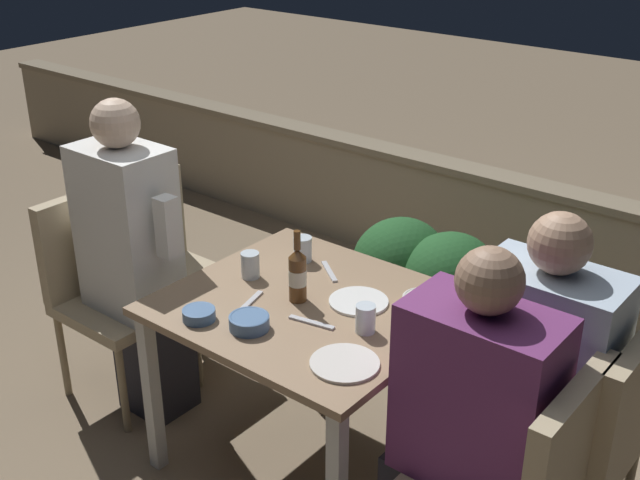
{
  "coord_description": "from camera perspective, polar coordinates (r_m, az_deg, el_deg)",
  "views": [
    {
      "loc": [
        1.6,
        -1.92,
        2.11
      ],
      "look_at": [
        0.0,
        0.07,
        0.93
      ],
      "focal_mm": 45.0,
      "sensor_mm": 36.0,
      "label": 1
    }
  ],
  "objects": [
    {
      "name": "ground_plane",
      "position": [
        3.27,
        -0.76,
        -15.29
      ],
      "size": [
        16.0,
        16.0,
        0.0
      ],
      "primitive_type": "plane",
      "color": "#847056"
    },
    {
      "name": "parapet_wall",
      "position": [
        4.39,
        14.02,
        0.21
      ],
      "size": [
        9.0,
        0.18,
        0.65
      ],
      "color": "gray",
      "rests_on": "ground_plane"
    },
    {
      "name": "dining_table",
      "position": [
        2.91,
        -0.82,
        -5.95
      ],
      "size": [
        0.97,
        0.88,
        0.71
      ],
      "color": "#937556",
      "rests_on": "ground_plane"
    },
    {
      "name": "planter_hedge",
      "position": [
        3.64,
        9.09,
        -3.95
      ],
      "size": [
        0.95,
        0.47,
        0.67
      ],
      "color": "brown",
      "rests_on": "ground_plane"
    },
    {
      "name": "chair_left_near",
      "position": [
        3.53,
        -14.89,
        -2.52
      ],
      "size": [
        0.47,
        0.47,
        0.89
      ],
      "color": "tan",
      "rests_on": "ground_plane"
    },
    {
      "name": "person_white_polo",
      "position": [
        3.32,
        -13.02,
        -1.4
      ],
      "size": [
        0.47,
        0.26,
        1.34
      ],
      "color": "#282833",
      "rests_on": "ground_plane"
    },
    {
      "name": "chair_left_far",
      "position": [
        3.65,
        -11.42,
        -1.21
      ],
      "size": [
        0.47,
        0.47,
        0.89
      ],
      "color": "tan",
      "rests_on": "ground_plane"
    },
    {
      "name": "chair_right_near",
      "position": [
        2.45,
        14.44,
        -16.03
      ],
      "size": [
        0.47,
        0.47,
        0.89
      ],
      "color": "tan",
      "rests_on": "ground_plane"
    },
    {
      "name": "person_purple_stripe",
      "position": [
        2.48,
        10.2,
        -13.12
      ],
      "size": [
        0.51,
        0.26,
        1.21
      ],
      "color": "#282833",
      "rests_on": "ground_plane"
    },
    {
      "name": "chair_right_far",
      "position": [
        2.69,
        18.59,
        -12.52
      ],
      "size": [
        0.47,
        0.47,
        0.89
      ],
      "color": "tan",
      "rests_on": "ground_plane"
    },
    {
      "name": "person_blue_shirt",
      "position": [
        2.7,
        14.7,
        -9.9
      ],
      "size": [
        0.51,
        0.26,
        1.21
      ],
      "color": "#282833",
      "rests_on": "ground_plane"
    },
    {
      "name": "beer_bottle",
      "position": [
        2.83,
        -1.6,
        -2.44
      ],
      "size": [
        0.07,
        0.07,
        0.27
      ],
      "color": "brown",
      "rests_on": "dining_table"
    },
    {
      "name": "plate_0",
      "position": [
        2.52,
        1.77,
        -8.76
      ],
      "size": [
        0.22,
        0.22,
        0.01
      ],
      "color": "silver",
      "rests_on": "dining_table"
    },
    {
      "name": "plate_1",
      "position": [
        2.86,
        2.76,
        -4.39
      ],
      "size": [
        0.21,
        0.21,
        0.01
      ],
      "color": "white",
      "rests_on": "dining_table"
    },
    {
      "name": "bowl_0",
      "position": [
        2.71,
        -5.06,
        -5.79
      ],
      "size": [
        0.14,
        0.14,
        0.05
      ],
      "color": "#4C709E",
      "rests_on": "dining_table"
    },
    {
      "name": "bowl_1",
      "position": [
        2.78,
        -8.61,
        -5.21
      ],
      "size": [
        0.11,
        0.11,
        0.04
      ],
      "color": "#4C709E",
      "rests_on": "dining_table"
    },
    {
      "name": "bowl_2",
      "position": [
        2.85,
        7.34,
        -4.29
      ],
      "size": [
        0.15,
        0.15,
        0.04
      ],
      "color": "beige",
      "rests_on": "dining_table"
    },
    {
      "name": "glass_cup_0",
      "position": [
        3.14,
        -1.24,
        -0.65
      ],
      "size": [
        0.07,
        0.07,
        0.1
      ],
      "color": "silver",
      "rests_on": "dining_table"
    },
    {
      "name": "glass_cup_1",
      "position": [
        2.67,
        3.25,
        -5.6
      ],
      "size": [
        0.07,
        0.07,
        0.1
      ],
      "color": "silver",
      "rests_on": "dining_table"
    },
    {
      "name": "glass_cup_2",
      "position": [
        3.02,
        -4.98,
        -1.78
      ],
      "size": [
        0.07,
        0.07,
        0.1
      ],
      "color": "silver",
      "rests_on": "dining_table"
    },
    {
      "name": "fork_0",
      "position": [
        3.07,
        0.67,
        -2.25
      ],
      "size": [
        0.15,
        0.12,
        0.01
      ],
      "color": "silver",
      "rests_on": "dining_table"
    },
    {
      "name": "fork_1",
      "position": [
        2.87,
        -5.02,
        -4.43
      ],
      "size": [
        0.06,
        0.17,
        0.01
      ],
      "color": "silver",
      "rests_on": "dining_table"
    },
    {
      "name": "fork_2",
      "position": [
        2.73,
        -0.61,
        -5.88
      ],
      "size": [
        0.17,
        0.05,
        0.01
      ],
      "color": "silver",
      "rests_on": "dining_table"
    }
  ]
}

